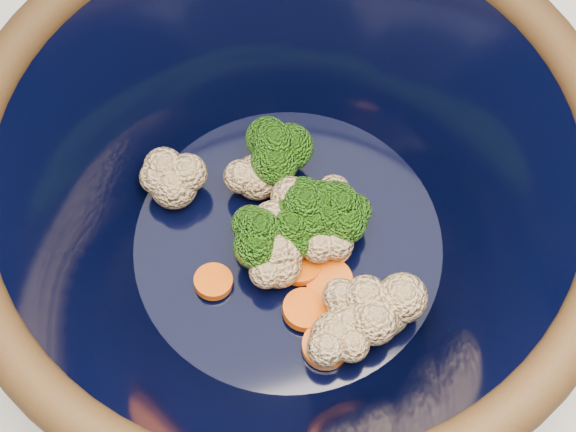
# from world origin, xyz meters

# --- Properties ---
(ground) EXTENTS (3.00, 3.00, 0.00)m
(ground) POSITION_xyz_m (0.00, 0.00, 0.00)
(ground) COLOR #9E7A54
(ground) RESTS_ON ground
(counter) EXTENTS (1.20, 1.20, 0.90)m
(counter) POSITION_xyz_m (0.00, 0.00, 0.45)
(counter) COLOR beige
(counter) RESTS_ON ground
(mixing_bowl) EXTENTS (0.38, 0.38, 0.16)m
(mixing_bowl) POSITION_xyz_m (-0.10, -0.09, 0.99)
(mixing_bowl) COLOR black
(mixing_bowl) RESTS_ON counter
(vegetable_pile) EXTENTS (0.14, 0.17, 0.05)m
(vegetable_pile) POSITION_xyz_m (-0.09, -0.09, 0.96)
(vegetable_pile) COLOR #608442
(vegetable_pile) RESTS_ON mixing_bowl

